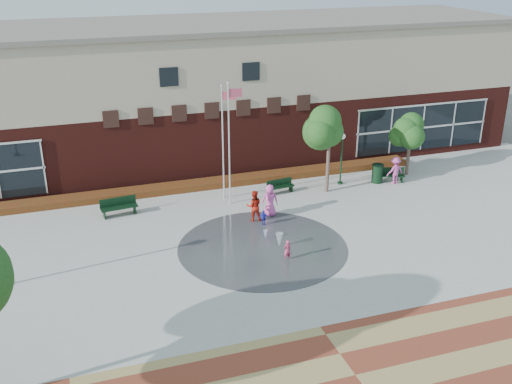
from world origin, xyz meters
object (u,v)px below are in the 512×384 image
object	(u,v)px
bench_left	(119,210)
flagpole_right	(223,137)
child_splash	(287,250)
flagpole_left	(230,138)
trash_can	(377,173)

from	to	relation	value
bench_left	flagpole_right	bearing A→B (deg)	-1.75
bench_left	child_splash	size ratio (longest dim) A/B	2.00
flagpole_left	child_splash	bearing A→B (deg)	-79.38
flagpole_left	trash_can	bearing A→B (deg)	6.66
flagpole_left	child_splash	distance (m)	8.06
bench_left	trash_can	size ratio (longest dim) A/B	1.72
flagpole_left	child_splash	size ratio (longest dim) A/B	6.89
flagpole_left	flagpole_right	size ratio (longest dim) A/B	1.05
flagpole_right	child_splash	distance (m)	8.76
bench_left	child_splash	xyz separation A→B (m)	(6.99, -7.61, 0.19)
flagpole_right	trash_can	xyz separation A→B (m)	(9.79, -0.58, -3.19)
flagpole_right	trash_can	distance (m)	10.31
trash_can	bench_left	bearing A→B (deg)	179.59
flagpole_left	bench_left	bearing A→B (deg)	-177.97
child_splash	bench_left	bearing A→B (deg)	-56.78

